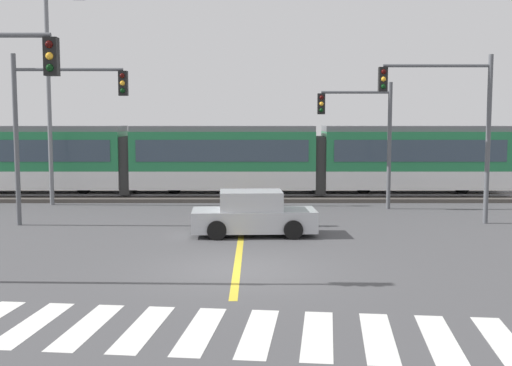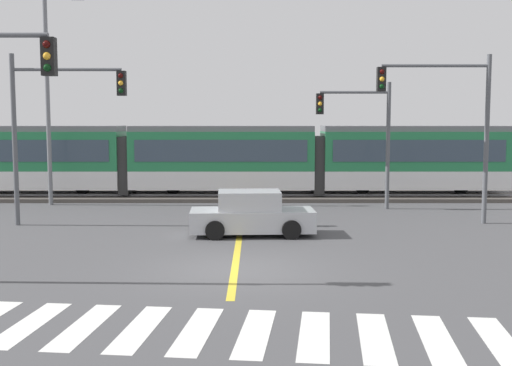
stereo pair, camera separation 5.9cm
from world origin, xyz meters
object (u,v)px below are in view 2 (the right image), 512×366
(traffic_light_mid_left, at_px, (54,114))
(traffic_light_mid_right, at_px, (452,112))
(sedan_crossing, at_px, (253,215))
(traffic_light_far_right, at_px, (365,126))
(light_rail_tram, at_px, (224,157))
(street_lamp_west, at_px, (52,87))

(traffic_light_mid_left, bearing_deg, traffic_light_mid_right, 1.50)
(sedan_crossing, xyz_separation_m, traffic_light_far_right, (4.80, 6.38, 2.95))
(traffic_light_mid_right, distance_m, traffic_light_mid_left, 14.78)
(light_rail_tram, xyz_separation_m, traffic_light_mid_left, (-5.83, -8.24, 2.10))
(sedan_crossing, relative_size, traffic_light_far_right, 0.77)
(traffic_light_far_right, xyz_separation_m, traffic_light_mid_left, (-12.17, -4.33, 0.50))
(light_rail_tram, height_order, traffic_light_mid_left, traffic_light_mid_left)
(traffic_light_far_right, relative_size, street_lamp_west, 0.57)
(traffic_light_mid_left, bearing_deg, street_lamp_west, 107.85)
(light_rail_tram, distance_m, street_lamp_west, 8.74)
(light_rail_tram, bearing_deg, sedan_crossing, -81.51)
(traffic_light_mid_right, xyz_separation_m, traffic_light_mid_left, (-14.77, -0.39, -0.08))
(light_rail_tram, distance_m, traffic_light_far_right, 7.62)
(sedan_crossing, relative_size, traffic_light_mid_left, 0.68)
(sedan_crossing, relative_size, street_lamp_west, 0.44)
(traffic_light_far_right, xyz_separation_m, street_lamp_west, (-14.00, 1.35, 1.74))
(traffic_light_far_right, bearing_deg, traffic_light_mid_right, -56.57)
(sedan_crossing, bearing_deg, traffic_light_mid_left, 164.44)
(sedan_crossing, xyz_separation_m, traffic_light_mid_left, (-7.37, 2.05, 3.45))
(sedan_crossing, bearing_deg, traffic_light_far_right, 53.02)
(traffic_light_mid_right, relative_size, street_lamp_west, 0.66)
(sedan_crossing, xyz_separation_m, street_lamp_west, (-9.20, 7.73, 4.68))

